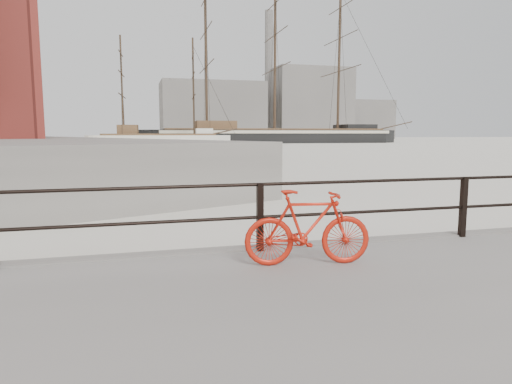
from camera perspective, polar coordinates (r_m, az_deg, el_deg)
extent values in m
plane|color=white|center=(8.57, 23.53, -7.19)|extent=(400.00, 400.00, 0.00)
imported|color=red|center=(5.97, 6.50, -4.43)|extent=(1.67, 0.50, 0.99)
cube|color=gray|center=(148.76, -5.53, 10.01)|extent=(32.00, 18.00, 18.00)
cube|color=gray|center=(163.29, 6.56, 10.81)|extent=(26.00, 20.00, 24.00)
cube|color=gray|center=(177.29, 12.93, 8.78)|extent=(20.00, 16.00, 14.00)
cylinder|color=gray|center=(164.63, 1.61, 14.32)|extent=(2.80, 2.80, 44.00)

